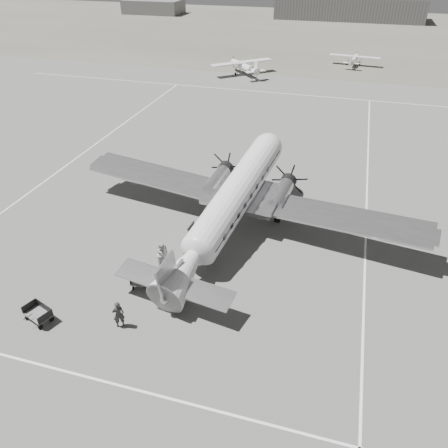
# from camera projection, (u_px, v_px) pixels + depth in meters

# --- Properties ---
(ground) EXTENTS (260.00, 260.00, 0.00)m
(ground) POSITION_uv_depth(u_px,v_px,m) (206.00, 239.00, 34.04)
(ground) COLOR slate
(ground) RESTS_ON ground
(taxi_line_near) EXTENTS (60.00, 0.15, 0.01)m
(taxi_line_near) POSITION_uv_depth(u_px,v_px,m) (123.00, 386.00, 22.76)
(taxi_line_near) COLOR white
(taxi_line_near) RESTS_ON ground
(taxi_line_right) EXTENTS (0.15, 80.00, 0.01)m
(taxi_line_right) POSITION_uv_depth(u_px,v_px,m) (365.00, 265.00, 31.25)
(taxi_line_right) COLOR white
(taxi_line_right) RESTS_ON ground
(taxi_line_left) EXTENTS (0.15, 60.00, 0.01)m
(taxi_line_left) POSITION_uv_depth(u_px,v_px,m) (74.00, 160.00, 46.28)
(taxi_line_left) COLOR white
(taxi_line_left) RESTS_ON ground
(taxi_line_horizon) EXTENTS (90.00, 0.15, 0.01)m
(taxi_line_horizon) POSITION_uv_depth(u_px,v_px,m) (288.00, 94.00, 66.26)
(taxi_line_horizon) COLOR white
(taxi_line_horizon) RESTS_ON ground
(grass_infield) EXTENTS (260.00, 90.00, 0.01)m
(grass_infield) POSITION_uv_depth(u_px,v_px,m) (322.00, 32.00, 110.56)
(grass_infield) COLOR #676557
(grass_infield) RESTS_ON ground
(hangar_main) EXTENTS (42.00, 14.00, 6.60)m
(hangar_main) POSITION_uv_depth(u_px,v_px,m) (349.00, 7.00, 127.73)
(hangar_main) COLOR slate
(hangar_main) RESTS_ON ground
(shed_secondary) EXTENTS (18.00, 10.00, 4.00)m
(shed_secondary) POSITION_uv_depth(u_px,v_px,m) (154.00, 7.00, 138.37)
(shed_secondary) COLOR slate
(shed_secondary) RESTS_ON ground
(dc3_airliner) EXTENTS (32.08, 24.65, 5.57)m
(dc3_airliner) POSITION_uv_depth(u_px,v_px,m) (231.00, 204.00, 33.07)
(dc3_airliner) COLOR #BABABD
(dc3_airliner) RESTS_ON ground
(light_plane_left) EXTENTS (14.75, 14.62, 2.38)m
(light_plane_left) POSITION_uv_depth(u_px,v_px,m) (243.00, 68.00, 75.09)
(light_plane_left) COLOR silver
(light_plane_left) RESTS_ON ground
(light_plane_right) EXTENTS (10.04, 8.49, 1.92)m
(light_plane_right) POSITION_uv_depth(u_px,v_px,m) (354.00, 60.00, 80.62)
(light_plane_right) COLOR silver
(light_plane_right) RESTS_ON ground
(baggage_cart_near) EXTENTS (1.80, 1.43, 0.90)m
(baggage_cart_near) POSITION_uv_depth(u_px,v_px,m) (143.00, 281.00, 29.10)
(baggage_cart_near) COLOR slate
(baggage_cart_near) RESTS_ON ground
(baggage_cart_far) EXTENTS (2.07, 1.76, 0.99)m
(baggage_cart_far) POSITION_uv_depth(u_px,v_px,m) (38.00, 314.00, 26.48)
(baggage_cart_far) COLOR slate
(baggage_cart_far) RESTS_ON ground
(ground_crew) EXTENTS (0.82, 0.77, 1.89)m
(ground_crew) POSITION_uv_depth(u_px,v_px,m) (118.00, 314.00, 25.85)
(ground_crew) COLOR #292929
(ground_crew) RESTS_ON ground
(ramp_agent) EXTENTS (0.77, 0.97, 1.94)m
(ramp_agent) POSITION_uv_depth(u_px,v_px,m) (163.00, 254.00, 30.74)
(ramp_agent) COLOR #B8B8B6
(ramp_agent) RESTS_ON ground
(passenger) EXTENTS (0.68, 0.91, 1.68)m
(passenger) POSITION_uv_depth(u_px,v_px,m) (164.00, 255.00, 30.92)
(passenger) COLOR #B7B7B4
(passenger) RESTS_ON ground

